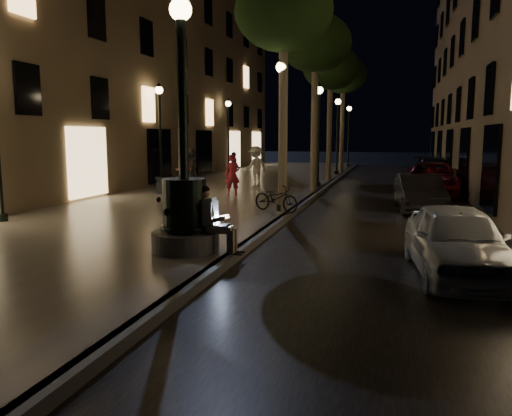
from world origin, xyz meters
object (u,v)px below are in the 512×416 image
(fountain_lamppost, at_px, (185,202))
(tree_second, at_px, (316,45))
(pedestrian_red, at_px, (233,175))
(pedestrian_pink, at_px, (184,171))
(tree_far, at_px, (343,76))
(car_rear, at_px, (432,170))
(lamp_curb_a, at_px, (282,114))
(lamp_left_b, at_px, (160,121))
(pedestrian_blue, at_px, (234,167))
(lamp_left_c, at_px, (228,126))
(pedestrian_dark, at_px, (190,165))
(stroller, at_px, (167,188))
(lamp_curb_b, at_px, (319,121))
(car_front, at_px, (457,241))
(bicycle, at_px, (276,198))
(seated_man_laptop, at_px, (213,217))
(tree_third, at_px, (331,68))
(car_second, at_px, (419,193))
(tree_near, at_px, (284,13))
(pedestrian_white, at_px, (256,167))
(lamp_curb_c, at_px, (337,125))
(lamp_curb_d, at_px, (349,127))

(fountain_lamppost, bearing_deg, tree_second, 86.19)
(pedestrian_red, distance_m, pedestrian_pink, 3.32)
(tree_far, relative_size, car_rear, 1.56)
(fountain_lamppost, xyz_separation_m, lamp_curb_a, (0.70, 6.00, 2.02))
(lamp_left_b, height_order, pedestrian_blue, lamp_left_b)
(lamp_left_c, xyz_separation_m, pedestrian_dark, (0.47, -7.60, -2.15))
(lamp_left_c, xyz_separation_m, car_rear, (12.60, -2.51, -2.54))
(lamp_curb_a, bearing_deg, stroller, 166.90)
(lamp_curb_b, distance_m, car_front, 14.76)
(bicycle, bearing_deg, car_front, -115.55)
(seated_man_laptop, distance_m, tree_third, 18.74)
(lamp_left_c, xyz_separation_m, stroller, (2.65, -14.97, -2.53))
(lamp_curb_b, xyz_separation_m, car_second, (4.30, -5.74, -2.60))
(lamp_curb_a, xyz_separation_m, car_rear, (5.50, 13.49, -2.54))
(car_rear, bearing_deg, fountain_lamppost, -110.43)
(tree_far, xyz_separation_m, car_rear, (5.42, -4.51, -5.73))
(pedestrian_blue, bearing_deg, lamp_left_c, 179.24)
(lamp_left_c, relative_size, car_rear, 1.00)
(lamp_left_b, bearing_deg, bicycle, -41.76)
(tree_near, bearing_deg, seated_man_laptop, -91.31)
(tree_third, xyz_separation_m, pedestrian_dark, (-6.63, -3.60, -5.05))
(tree_near, xyz_separation_m, pedestrian_blue, (-4.60, 9.25, -5.26))
(pedestrian_blue, height_order, bicycle, pedestrian_blue)
(pedestrian_pink, relative_size, pedestrian_dark, 0.91)
(pedestrian_white, bearing_deg, lamp_left_b, -37.16)
(lamp_curb_b, distance_m, lamp_left_b, 7.38)
(fountain_lamppost, xyz_separation_m, lamp_curb_c, (0.70, 22.00, 2.02))
(tree_third, xyz_separation_m, car_second, (4.30, -9.74, -5.50))
(lamp_curb_b, bearing_deg, pedestrian_dark, 176.57)
(tree_near, xyz_separation_m, lamp_curb_d, (-0.05, 24.00, -3.00))
(lamp_curb_d, relative_size, lamp_left_c, 1.00)
(car_second, bearing_deg, fountain_lamppost, -126.72)
(seated_man_laptop, xyz_separation_m, car_rear, (5.59, 19.49, -0.22))
(car_rear, height_order, pedestrian_dark, pedestrian_dark)
(tree_second, xyz_separation_m, lamp_left_b, (-7.20, 0.00, -3.10))
(bicycle, bearing_deg, lamp_left_b, 72.45)
(car_rear, distance_m, pedestrian_red, 12.98)
(tree_second, xyz_separation_m, lamp_curb_a, (-0.10, -6.00, -3.10))
(lamp_curb_a, height_order, pedestrian_blue, lamp_curb_a)
(lamp_curb_a, relative_size, pedestrian_white, 2.54)
(seated_man_laptop, bearing_deg, lamp_curb_c, 89.77)
(car_rear, bearing_deg, pedestrian_blue, -159.90)
(car_rear, distance_m, pedestrian_dark, 13.16)
(fountain_lamppost, distance_m, lamp_curb_c, 22.10)
(fountain_lamppost, relative_size, tree_near, 0.71)
(tree_far, xyz_separation_m, lamp_curb_c, (-0.08, -2.00, -3.20))
(bicycle, bearing_deg, tree_third, 23.74)
(car_front, distance_m, pedestrian_white, 14.83)
(car_second, height_order, car_rear, car_rear)
(tree_second, height_order, car_rear, tree_second)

